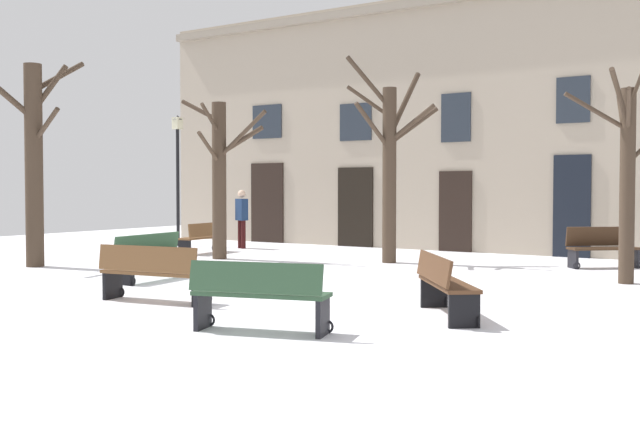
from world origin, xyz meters
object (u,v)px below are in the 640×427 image
at_px(tree_near_facade, 220,175).
at_px(bench_far_corner, 153,273).
at_px(tree_center, 627,173).
at_px(bench_facing_shops, 260,295).
at_px(bench_near_center_tree, 153,256).
at_px(tree_left_of_center, 34,158).
at_px(person_by_shop_door, 242,216).
at_px(bench_near_lamp, 204,237).
at_px(tree_right_of_center, 390,163).
at_px(bench_by_litter_bin, 602,247).
at_px(bench_back_to_back_left, 444,284).
at_px(streetlamp, 178,166).

bearing_deg(tree_near_facade, bench_far_corner, -58.13).
distance_m(tree_center, bench_facing_shops, 8.00).
height_order(bench_facing_shops, bench_near_center_tree, bench_facing_shops).
xyz_separation_m(tree_left_of_center, bench_far_corner, (5.98, -2.28, -1.98)).
bearing_deg(person_by_shop_door, tree_near_facade, 140.61).
relative_size(tree_left_of_center, bench_facing_shops, 2.66).
height_order(bench_facing_shops, bench_near_lamp, bench_facing_shops).
bearing_deg(tree_right_of_center, bench_facing_shops, -73.06).
bearing_deg(person_by_shop_door, bench_far_corner, 142.52).
xyz_separation_m(bench_facing_shops, person_by_shop_door, (-8.06, 9.70, 0.48)).
distance_m(tree_center, tree_near_facade, 9.38).
xyz_separation_m(tree_left_of_center, bench_by_litter_bin, (10.74, 6.62, -1.99)).
height_order(bench_near_center_tree, bench_near_lamp, bench_near_center_tree).
bearing_deg(bench_near_center_tree, bench_far_corner, -141.18).
relative_size(tree_near_facade, bench_back_to_back_left, 2.39).
distance_m(tree_left_of_center, bench_far_corner, 6.70).
relative_size(tree_right_of_center, person_by_shop_door, 2.85).
height_order(tree_center, person_by_shop_door, tree_center).
distance_m(tree_right_of_center, tree_left_of_center, 8.07).
bearing_deg(bench_near_center_tree, bench_by_litter_bin, -51.18).
xyz_separation_m(tree_left_of_center, bench_near_lamp, (0.88, 4.62, -2.01)).
relative_size(tree_near_facade, tree_right_of_center, 0.82).
distance_m(bench_near_center_tree, person_by_shop_door, 7.39).
xyz_separation_m(bench_back_to_back_left, person_by_shop_door, (-9.50, 7.45, 0.49)).
xyz_separation_m(tree_near_facade, bench_by_litter_bin, (8.42, 3.01, -1.64)).
distance_m(streetlamp, bench_by_litter_bin, 12.40).
bearing_deg(bench_back_to_back_left, bench_facing_shops, 110.05).
relative_size(bench_near_center_tree, person_by_shop_door, 1.13).
bearing_deg(bench_far_corner, bench_near_center_tree, -53.25).
distance_m(tree_near_facade, bench_by_litter_bin, 9.09).
bearing_deg(bench_near_center_tree, tree_near_facade, 16.15).
bearing_deg(tree_left_of_center, bench_near_lamp, 79.18).
distance_m(tree_near_facade, person_by_shop_door, 3.38).
bearing_deg(tree_left_of_center, bench_by_litter_bin, 31.65).
xyz_separation_m(bench_near_center_tree, person_by_shop_door, (-3.17, 6.66, 0.49)).
height_order(tree_center, bench_back_to_back_left, tree_center).
xyz_separation_m(tree_center, tree_left_of_center, (-11.69, -4.00, 0.40)).
xyz_separation_m(bench_near_lamp, bench_far_corner, (5.10, -6.90, 0.03)).
distance_m(tree_right_of_center, bench_by_litter_bin, 5.09).
distance_m(tree_center, tree_right_of_center, 5.53).
distance_m(bench_facing_shops, bench_by_litter_bin, 10.11).
distance_m(tree_left_of_center, person_by_shop_door, 6.61).
bearing_deg(bench_far_corner, tree_center, -140.93).
distance_m(bench_back_to_back_left, bench_near_lamp, 10.98).
height_order(tree_center, bench_by_litter_bin, tree_center).
distance_m(tree_near_facade, bench_near_center_tree, 4.51).
bearing_deg(person_by_shop_door, tree_right_of_center, -172.02).
bearing_deg(bench_by_litter_bin, bench_near_center_tree, -174.24).
xyz_separation_m(streetlamp, bench_facing_shops, (10.32, -9.45, -1.95)).
relative_size(bench_by_litter_bin, person_by_shop_door, 0.88).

